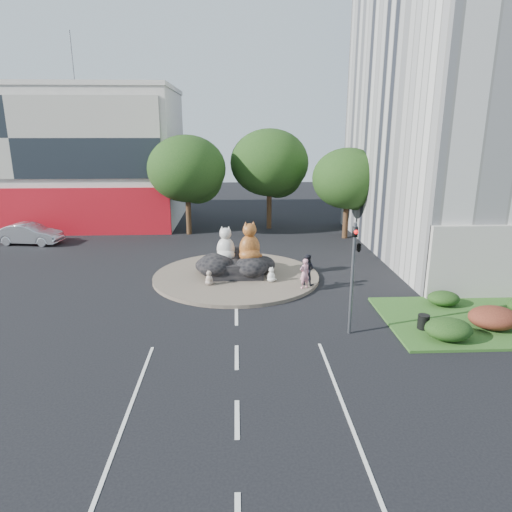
{
  "coord_description": "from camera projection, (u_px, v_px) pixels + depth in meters",
  "views": [
    {
      "loc": [
        0.05,
        -16.38,
        8.83
      ],
      "look_at": [
        1.11,
        7.72,
        2.0
      ],
      "focal_mm": 32.0,
      "sensor_mm": 36.0,
      "label": 1
    }
  ],
  "objects": [
    {
      "name": "street_lamp",
      "position": [
        468.0,
        208.0,
        25.14
      ],
      "size": [
        2.34,
        0.22,
        8.06
      ],
      "color": "#595B60",
      "rests_on": "ground"
    },
    {
      "name": "ground",
      "position": [
        237.0,
        357.0,
        18.15
      ],
      "size": [
        120.0,
        120.0,
        0.0
      ],
      "primitive_type": "plane",
      "color": "black",
      "rests_on": "ground"
    },
    {
      "name": "tree_left",
      "position": [
        188.0,
        172.0,
        37.76
      ],
      "size": [
        6.46,
        6.46,
        8.27
      ],
      "color": "#382314",
      "rests_on": "ground"
    },
    {
      "name": "traffic_light",
      "position": [
        356.0,
        255.0,
        19.3
      ],
      "size": [
        0.44,
        1.24,
        5.0
      ],
      "color": "#595B60",
      "rests_on": "ground"
    },
    {
      "name": "grass_verge",
      "position": [
        490.0,
        320.0,
        21.52
      ],
      "size": [
        10.0,
        6.0,
        0.12
      ],
      "primitive_type": "cube",
      "color": "#26541C",
      "rests_on": "ground"
    },
    {
      "name": "litter_bin",
      "position": [
        423.0,
        322.0,
        20.38
      ],
      "size": [
        0.65,
        0.65,
        0.65
      ],
      "primitive_type": "cylinder",
      "rotation": [
        0.0,
        0.0,
        -0.28
      ],
      "color": "black",
      "rests_on": "grass_verge"
    },
    {
      "name": "parked_car",
      "position": [
        30.0,
        234.0,
        35.53
      ],
      "size": [
        5.17,
        2.48,
        1.63
      ],
      "primitive_type": "imported",
      "rotation": [
        0.0,
        0.0,
        1.41
      ],
      "color": "#B1B2B9",
      "rests_on": "ground"
    },
    {
      "name": "shophouse_block",
      "position": [
        42.0,
        157.0,
        42.54
      ],
      "size": [
        25.2,
        12.3,
        17.4
      ],
      "color": "silver",
      "rests_on": "ground"
    },
    {
      "name": "pedestrian_dark",
      "position": [
        307.0,
        269.0,
        25.7
      ],
      "size": [
        1.1,
        1.03,
        1.8
      ],
      "primitive_type": "imported",
      "rotation": [
        0.0,
        0.0,
        2.62
      ],
      "color": "black",
      "rests_on": "roundabout_island"
    },
    {
      "name": "hedge_red",
      "position": [
        493.0,
        318.0,
        20.39
      ],
      "size": [
        2.2,
        1.76,
        0.99
      ],
      "primitive_type": "ellipsoid",
      "color": "#4E1D14",
      "rests_on": "grass_verge"
    },
    {
      "name": "hedge_near_green",
      "position": [
        449.0,
        329.0,
        19.33
      ],
      "size": [
        2.0,
        1.6,
        0.9
      ],
      "primitive_type": "ellipsoid",
      "color": "#163511",
      "rests_on": "grass_verge"
    },
    {
      "name": "kitten_white",
      "position": [
        271.0,
        274.0,
        26.33
      ],
      "size": [
        0.71,
        0.69,
        0.9
      ],
      "primitive_type": null,
      "rotation": [
        0.0,
        0.0,
        0.62
      ],
      "color": "white",
      "rests_on": "roundabout_island"
    },
    {
      "name": "tree_mid",
      "position": [
        270.0,
        166.0,
        39.89
      ],
      "size": [
        6.84,
        6.84,
        8.76
      ],
      "color": "#382314",
      "rests_on": "ground"
    },
    {
      "name": "rock_plinth",
      "position": [
        236.0,
        267.0,
        27.58
      ],
      "size": [
        3.2,
        2.6,
        0.9
      ],
      "primitive_type": null,
      "color": "black",
      "rests_on": "roundabout_island"
    },
    {
      "name": "roundabout_island",
      "position": [
        236.0,
        276.0,
        27.73
      ],
      "size": [
        10.0,
        10.0,
        0.2
      ],
      "primitive_type": "cylinder",
      "color": "brown",
      "rests_on": "ground"
    },
    {
      "name": "tree_right",
      "position": [
        348.0,
        181.0,
        36.55
      ],
      "size": [
        5.7,
        5.7,
        7.3
      ],
      "color": "#382314",
      "rests_on": "ground"
    },
    {
      "name": "cat_tabby",
      "position": [
        250.0,
        241.0,
        27.05
      ],
      "size": [
        1.78,
        1.66,
        2.41
      ],
      "primitive_type": null,
      "rotation": [
        0.0,
        0.0,
        0.34
      ],
      "color": "#A86E23",
      "rests_on": "rock_plinth"
    },
    {
      "name": "pedestrian_pink",
      "position": [
        305.0,
        273.0,
        25.16
      ],
      "size": [
        0.74,
        0.64,
        1.7
      ],
      "primitive_type": "imported",
      "rotation": [
        0.0,
        0.0,
        3.62
      ],
      "color": "pink",
      "rests_on": "roundabout_island"
    },
    {
      "name": "cat_white",
      "position": [
        226.0,
        243.0,
        27.28
      ],
      "size": [
        1.36,
        1.21,
        2.08
      ],
      "primitive_type": null,
      "rotation": [
        0.0,
        0.0,
        -0.1
      ],
      "color": "beige",
      "rests_on": "rock_plinth"
    },
    {
      "name": "kitten_calico",
      "position": [
        209.0,
        277.0,
        25.81
      ],
      "size": [
        0.68,
        0.68,
        0.86
      ],
      "primitive_type": null,
      "rotation": [
        0.0,
        0.0,
        -0.83
      ],
      "color": "silver",
      "rests_on": "roundabout_island"
    },
    {
      "name": "hedge_back_green",
      "position": [
        444.0,
        298.0,
        23.07
      ],
      "size": [
        1.6,
        1.28,
        0.72
      ],
      "primitive_type": "ellipsoid",
      "color": "#163511",
      "rests_on": "grass_verge"
    }
  ]
}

